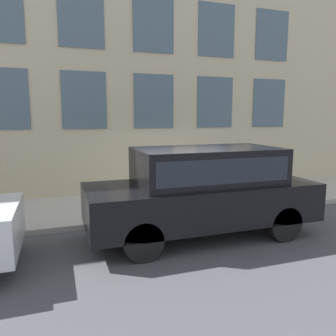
{
  "coord_description": "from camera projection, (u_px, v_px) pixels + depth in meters",
  "views": [
    {
      "loc": [
        -7.29,
        3.04,
        2.53
      ],
      "look_at": [
        0.49,
        0.37,
        1.24
      ],
      "focal_mm": 35.0,
      "sensor_mm": 36.0,
      "label": 1
    }
  ],
  "objects": [
    {
      "name": "sidewalk",
      "position": [
        169.0,
        202.0,
        9.55
      ],
      "size": [
        2.95,
        60.0,
        0.13
      ],
      "color": "#B2ADA3",
      "rests_on": "ground_plane"
    },
    {
      "name": "parked_truck_black_near",
      "position": [
        204.0,
        187.0,
        6.9
      ],
      "size": [
        1.87,
        4.82,
        1.89
      ],
      "color": "black",
      "rests_on": "ground_plane"
    },
    {
      "name": "fire_hydrant",
      "position": [
        176.0,
        195.0,
        8.4
      ],
      "size": [
        0.34,
        0.46,
        0.79
      ],
      "color": "#2D7260",
      "rests_on": "sidewalk"
    },
    {
      "name": "ground_plane",
      "position": [
        188.0,
        219.0,
        8.18
      ],
      "size": [
        80.0,
        80.0,
        0.0
      ],
      "primitive_type": "plane",
      "color": "#47474C"
    },
    {
      "name": "building_facade",
      "position": [
        152.0,
        39.0,
        10.31
      ],
      "size": [
        0.33,
        40.0,
        9.91
      ],
      "color": "#C6B793",
      "rests_on": "ground_plane"
    },
    {
      "name": "person",
      "position": [
        160.0,
        178.0,
        8.41
      ],
      "size": [
        0.34,
        0.23,
        1.42
      ],
      "rotation": [
        0.0,
        0.0,
        -0.89
      ],
      "color": "#998466",
      "rests_on": "sidewalk"
    }
  ]
}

